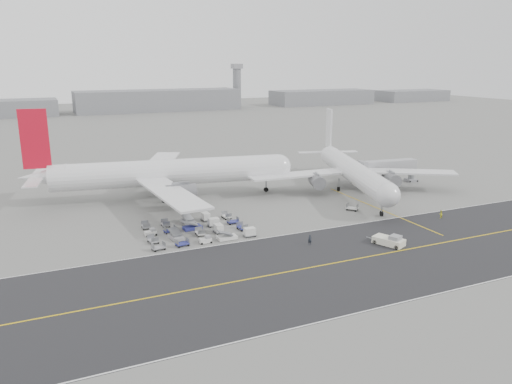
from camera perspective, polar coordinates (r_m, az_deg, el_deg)
name	(u,v)px	position (r m, az deg, el deg)	size (l,w,h in m)	color
ground	(270,233)	(98.02, 1.57, -4.72)	(700.00, 700.00, 0.00)	gray
taxiway	(343,261)	(85.81, 9.89, -7.83)	(220.00, 59.00, 0.03)	#29292C
horizon_buildings	(145,111)	(351.92, -12.61, 9.00)	(520.00, 28.00, 28.00)	gray
control_tower	(237,85)	(375.80, -2.19, 12.16)	(7.00, 7.00, 31.25)	gray
airliner_a	(163,173)	(122.99, -10.53, 2.18)	(64.79, 63.60, 22.49)	white
airliner_b	(352,170)	(130.55, 10.89, 2.44)	(52.49, 53.56, 19.04)	white
pushback_tug	(389,241)	(94.65, 15.01, -5.40)	(4.69, 7.27, 2.10)	silver
jet_bridge	(389,167)	(141.66, 14.92, 2.80)	(17.75, 5.24, 6.63)	gray
gse_cluster	(196,233)	(99.03, -6.89, -4.62)	(24.77, 19.69, 1.81)	gray
stray_dolly	(352,210)	(114.81, 10.92, -2.07)	(1.59, 2.58, 1.59)	silver
ground_crew_a	(310,240)	(92.15, 6.18, -5.46)	(0.70, 0.46, 1.91)	black
ground_crew_b	(441,214)	(114.17, 20.35, -2.38)	(0.83, 0.65, 1.72)	yellow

